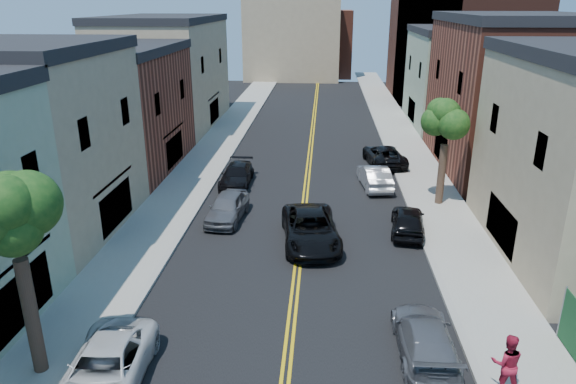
% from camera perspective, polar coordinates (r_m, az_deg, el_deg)
% --- Properties ---
extents(sidewalk_left, '(3.20, 100.00, 0.15)m').
position_cam_1_polar(sidewalk_left, '(41.92, -8.50, 4.25)').
color(sidewalk_left, gray).
rests_on(sidewalk_left, ground).
extents(sidewalk_right, '(3.20, 100.00, 0.15)m').
position_cam_1_polar(sidewalk_right, '(41.52, 13.37, 3.77)').
color(sidewalk_right, gray).
rests_on(sidewalk_right, ground).
extents(curb_left, '(0.30, 100.00, 0.15)m').
position_cam_1_polar(curb_left, '(41.58, -6.13, 4.23)').
color(curb_left, gray).
rests_on(curb_left, ground).
extents(curb_right, '(0.30, 100.00, 0.15)m').
position_cam_1_polar(curb_right, '(41.27, 10.97, 3.85)').
color(curb_right, gray).
rests_on(curb_right, ground).
extents(bldg_left_tan_near, '(9.00, 10.00, 9.00)m').
position_cam_1_polar(bldg_left_tan_near, '(29.44, -26.95, 4.42)').
color(bldg_left_tan_near, '#998466').
rests_on(bldg_left_tan_near, ground).
extents(bldg_left_brick, '(9.00, 12.00, 8.00)m').
position_cam_1_polar(bldg_left_brick, '(39.13, -18.89, 8.18)').
color(bldg_left_brick, brown).
rests_on(bldg_left_brick, ground).
extents(bldg_left_tan_far, '(9.00, 16.00, 9.50)m').
position_cam_1_polar(bldg_left_tan_far, '(52.03, -13.15, 12.29)').
color(bldg_left_tan_far, '#998466').
rests_on(bldg_left_tan_far, ground).
extents(bldg_right_brick, '(9.00, 14.00, 10.00)m').
position_cam_1_polar(bldg_right_brick, '(40.06, 23.14, 9.37)').
color(bldg_right_brick, brown).
rests_on(bldg_right_brick, ground).
extents(bldg_right_palegrn, '(9.00, 12.00, 8.50)m').
position_cam_1_polar(bldg_right_palegrn, '(53.45, 18.36, 11.46)').
color(bldg_right_palegrn, gray).
rests_on(bldg_right_palegrn, ground).
extents(church, '(16.20, 14.20, 22.60)m').
position_cam_1_polar(church, '(68.30, 17.61, 15.75)').
color(church, '#4C2319').
rests_on(church, ground).
extents(backdrop_left, '(14.00, 8.00, 12.00)m').
position_cam_1_polar(backdrop_left, '(81.70, 0.46, 16.33)').
color(backdrop_left, '#998466').
rests_on(backdrop_left, ground).
extents(backdrop_center, '(10.00, 8.00, 10.00)m').
position_cam_1_polar(backdrop_center, '(85.61, 3.41, 15.80)').
color(backdrop_center, brown).
rests_on(backdrop_center, ground).
extents(tree_left_mid, '(5.20, 5.20, 9.29)m').
position_cam_1_polar(tree_left_mid, '(16.77, -28.35, 1.07)').
color(tree_left_mid, '#332119').
rests_on(tree_left_mid, sidewalk_left).
extents(tree_right_far, '(4.40, 4.40, 8.03)m').
position_cam_1_polar(tree_right_far, '(30.69, 17.08, 8.70)').
color(tree_right_far, '#332119').
rests_on(tree_right_far, sidewalk_right).
extents(white_pickup, '(2.57, 5.12, 1.39)m').
position_cam_1_polar(white_pickup, '(17.91, -19.27, -17.76)').
color(white_pickup, silver).
rests_on(white_pickup, ground).
extents(grey_car_left, '(2.14, 4.51, 1.49)m').
position_cam_1_polar(grey_car_left, '(28.83, -6.62, -1.65)').
color(grey_car_left, '#525359').
rests_on(grey_car_left, ground).
extents(black_car_left, '(1.88, 4.59, 1.33)m').
position_cam_1_polar(black_car_left, '(34.30, -5.60, 1.83)').
color(black_car_left, black).
rests_on(black_car_left, ground).
extents(grey_car_right, '(1.89, 4.60, 1.33)m').
position_cam_1_polar(grey_car_right, '(18.90, 14.67, -15.10)').
color(grey_car_right, '#55575D').
rests_on(grey_car_right, ground).
extents(black_car_right, '(2.14, 4.28, 1.40)m').
position_cam_1_polar(black_car_right, '(27.76, 12.91, -3.02)').
color(black_car_right, black).
rests_on(black_car_right, ground).
extents(silver_car_right, '(2.10, 4.61, 1.47)m').
position_cam_1_polar(silver_car_right, '(34.10, 9.38, 1.66)').
color(silver_car_right, '#A5A6AC').
rests_on(silver_car_right, ground).
extents(dark_car_right_far, '(3.13, 5.55, 1.46)m').
position_cam_1_polar(dark_car_right_far, '(39.02, 10.43, 3.95)').
color(dark_car_right_far, black).
rests_on(dark_car_right_far, ground).
extents(black_suv_lane, '(3.33, 6.00, 1.59)m').
position_cam_1_polar(black_suv_lane, '(25.88, 2.46, -4.01)').
color(black_suv_lane, black).
rests_on(black_suv_lane, ground).
extents(pedestrian_right, '(1.02, 0.84, 1.93)m').
position_cam_1_polar(pedestrian_right, '(17.82, 22.70, -16.80)').
color(pedestrian_right, maroon).
rests_on(pedestrian_right, sidewalk_right).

